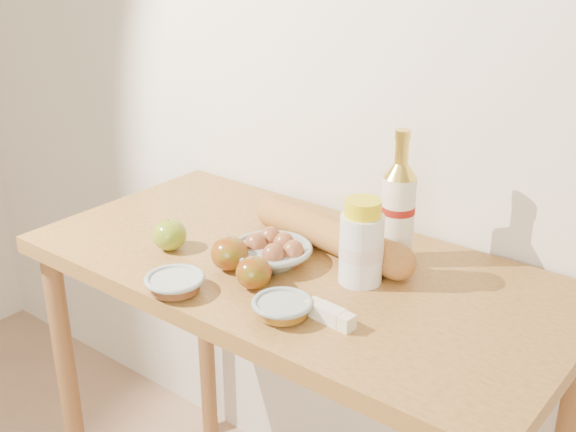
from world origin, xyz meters
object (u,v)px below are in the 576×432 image
object	(u,v)px
egg_bowl	(273,252)
baguette	(330,235)
cream_bottle	(361,244)
table	(296,312)
bourbon_bottle	(398,210)

from	to	relation	value
egg_bowl	baguette	distance (m)	0.14
cream_bottle	baguette	xyz separation A→B (m)	(-0.13, 0.08, -0.05)
table	bourbon_bottle	size ratio (longest dim) A/B	4.07
egg_bowl	table	bearing A→B (deg)	37.88
bourbon_bottle	cream_bottle	distance (m)	0.13
table	egg_bowl	bearing A→B (deg)	-142.12
egg_bowl	cream_bottle	bearing A→B (deg)	13.59
bourbon_bottle	table	bearing A→B (deg)	-146.59
bourbon_bottle	baguette	xyz separation A→B (m)	(-0.14, -0.05, -0.08)
egg_bowl	baguette	world-z (taller)	baguette
cream_bottle	baguette	bearing A→B (deg)	151.44
cream_bottle	egg_bowl	size ratio (longest dim) A/B	0.80
table	egg_bowl	distance (m)	0.16
baguette	bourbon_bottle	bearing A→B (deg)	25.84
bourbon_bottle	baguette	world-z (taller)	bourbon_bottle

